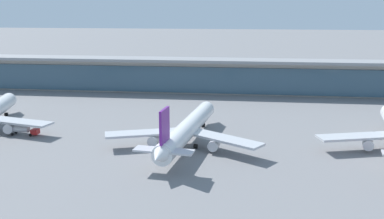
{
  "coord_description": "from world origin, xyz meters",
  "views": [
    {
      "loc": [
        16.02,
        -111.18,
        38.13
      ],
      "look_at": [
        0.0,
        19.9,
        6.96
      ],
      "focal_mm": 41.87,
      "sensor_mm": 36.0,
      "label": 1
    }
  ],
  "objects": [
    {
      "name": "terminal_building",
      "position": [
        0.0,
        81.42,
        7.87
      ],
      "size": [
        246.6,
        12.8,
        15.2
      ],
      "color": "#B2ADA3",
      "rests_on": "ground"
    },
    {
      "name": "service_truck_on_taxiway_red",
      "position": [
        -49.56,
        10.09,
        1.71
      ],
      "size": [
        8.61,
        2.51,
        2.95
      ],
      "color": "#B21E1E",
      "rests_on": "ground"
    },
    {
      "name": "airliner_centre_stand",
      "position": [
        0.4,
        5.39,
        4.76
      ],
      "size": [
        43.37,
        56.79,
        15.13
      ],
      "color": "white",
      "rests_on": "ground"
    },
    {
      "name": "ground_plane",
      "position": [
        0.0,
        0.0,
        0.0
      ],
      "size": [
        1200.0,
        1200.0,
        0.0
      ],
      "primitive_type": "plane",
      "color": "slate"
    },
    {
      "name": "service_truck_mid_apron_grey",
      "position": [
        53.28,
        19.48,
        0.87
      ],
      "size": [
        3.3,
        2.68,
        2.05
      ],
      "color": "gray",
      "rests_on": "ground"
    }
  ]
}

